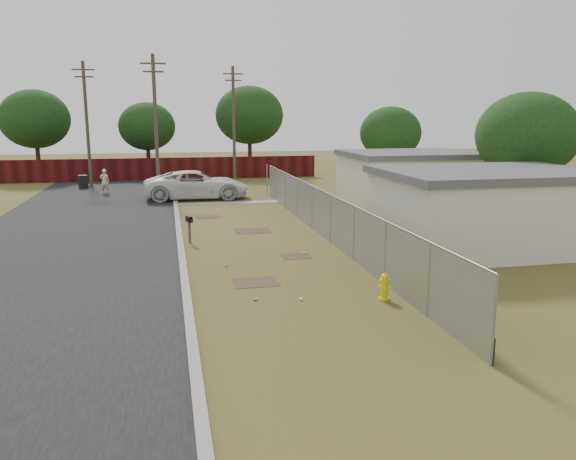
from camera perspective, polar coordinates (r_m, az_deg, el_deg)
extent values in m
plane|color=brown|center=(22.71, -3.23, -1.63)|extent=(120.00, 120.00, 0.00)
cube|color=black|center=(30.57, -19.68, 1.16)|extent=(9.00, 60.00, 0.02)
cube|color=#A09C95|center=(30.28, -11.23, 1.62)|extent=(0.25, 60.00, 0.12)
cube|color=#A09C95|center=(33.91, -6.27, 2.75)|extent=(6.20, 1.00, 0.03)
cylinder|color=gray|center=(12.51, 20.21, -8.68)|extent=(0.06, 0.06, 2.00)
cylinder|color=gray|center=(14.99, 14.12, -4.97)|extent=(0.06, 0.06, 2.00)
cylinder|color=gray|center=(17.62, 9.85, -2.31)|extent=(0.06, 0.06, 2.00)
cylinder|color=gray|center=(20.36, 6.71, -0.35)|extent=(0.06, 0.06, 2.00)
cylinder|color=gray|center=(23.17, 4.33, 1.15)|extent=(0.06, 0.06, 2.00)
cylinder|color=gray|center=(26.02, 2.47, 2.32)|extent=(0.06, 0.06, 2.00)
cylinder|color=gray|center=(28.90, 0.97, 3.26)|extent=(0.06, 0.06, 2.00)
cylinder|color=gray|center=(31.80, -0.25, 4.02)|extent=(0.06, 0.06, 2.00)
cylinder|color=gray|center=(34.71, -1.28, 4.66)|extent=(0.06, 0.06, 2.00)
cylinder|color=gray|center=(37.65, -2.14, 5.19)|extent=(0.06, 0.06, 2.00)
cylinder|color=gray|center=(23.96, 3.69, 3.93)|extent=(0.04, 26.00, 0.04)
cube|color=gray|center=(24.11, 3.66, 1.57)|extent=(0.01, 26.00, 2.00)
cube|color=black|center=(24.26, 3.78, -0.05)|extent=(0.03, 26.00, 0.60)
cube|color=#49100F|center=(47.11, -15.34, 5.95)|extent=(30.00, 0.12, 1.80)
cylinder|color=brown|center=(37.86, -13.27, 10.24)|extent=(0.24, 0.24, 9.00)
cube|color=brown|center=(37.99, -13.56, 16.13)|extent=(1.60, 0.10, 0.10)
cube|color=brown|center=(37.95, -13.52, 15.38)|extent=(1.30, 0.10, 0.10)
cylinder|color=brown|center=(44.21, -19.74, 10.03)|extent=(0.24, 0.24, 9.00)
cube|color=brown|center=(44.32, -20.09, 15.06)|extent=(1.60, 0.10, 0.10)
cube|color=brown|center=(44.29, -20.05, 14.42)|extent=(1.30, 0.10, 0.10)
cylinder|color=brown|center=(46.17, -5.53, 10.68)|extent=(0.24, 0.24, 9.00)
cube|color=brown|center=(46.27, -5.62, 15.51)|extent=(1.60, 0.10, 0.10)
cube|color=brown|center=(46.24, -5.61, 14.89)|extent=(1.30, 0.10, 0.10)
cube|color=beige|center=(23.70, 19.58, 1.73)|extent=(8.00, 6.00, 2.80)
cube|color=#4F4F54|center=(23.50, 19.84, 5.45)|extent=(8.32, 6.24, 0.30)
cube|color=beige|center=(34.04, 12.07, 4.94)|extent=(7.00, 6.00, 2.80)
cube|color=#4F4F54|center=(33.90, 12.19, 7.55)|extent=(7.28, 6.24, 0.30)
cylinder|color=#352218|center=(52.06, -24.04, 6.69)|extent=(0.36, 0.36, 3.30)
ellipsoid|color=black|center=(51.94, -24.33, 10.23)|extent=(5.70, 5.70, 4.84)
cylinder|color=#352218|center=(52.01, -13.99, 7.10)|extent=(0.36, 0.36, 2.86)
ellipsoid|color=black|center=(51.88, -14.14, 10.18)|extent=(4.94, 4.94, 4.20)
cylinder|color=#352218|center=(51.49, -3.89, 7.74)|extent=(0.36, 0.36, 3.52)
ellipsoid|color=black|center=(51.38, -3.95, 11.57)|extent=(6.08, 6.08, 5.17)
cylinder|color=#352218|center=(43.26, 10.24, 6.27)|extent=(0.36, 0.36, 2.64)
ellipsoid|color=black|center=(43.10, 10.37, 9.69)|extent=(4.56, 4.56, 3.88)
cylinder|color=#352218|center=(30.56, 22.72, 3.63)|extent=(0.36, 0.36, 2.86)
ellipsoid|color=black|center=(30.34, 23.13, 8.86)|extent=(4.94, 4.94, 4.20)
cylinder|color=yellow|center=(16.40, 9.71, -6.89)|extent=(0.42, 0.42, 0.06)
cylinder|color=yellow|center=(16.32, 9.74, -5.95)|extent=(0.30, 0.30, 0.55)
cylinder|color=yellow|center=(16.24, 9.78, -5.03)|extent=(0.38, 0.38, 0.05)
sphere|color=yellow|center=(16.22, 9.78, -4.77)|extent=(0.28, 0.28, 0.22)
cylinder|color=yellow|center=(16.19, 9.80, -4.38)|extent=(0.05, 0.05, 0.06)
cylinder|color=yellow|center=(16.30, 9.28, -5.71)|extent=(0.13, 0.13, 0.10)
cylinder|color=yellow|center=(16.30, 10.22, -5.74)|extent=(0.13, 0.13, 0.10)
cylinder|color=yellow|center=(16.17, 9.74, -5.86)|extent=(0.17, 0.16, 0.13)
cube|color=brown|center=(23.54, -9.97, -0.15)|extent=(0.10, 0.10, 0.93)
cube|color=black|center=(23.45, -10.01, 1.03)|extent=(0.29, 0.48, 0.17)
cylinder|color=black|center=(23.43, -10.02, 1.23)|extent=(0.29, 0.48, 0.17)
cube|color=red|center=(23.22, -9.82, 0.93)|extent=(0.03, 0.04, 0.09)
imported|color=silver|center=(35.81, -9.25, 4.55)|extent=(6.46, 2.99, 1.79)
imported|color=beige|center=(39.80, -18.13, 4.73)|extent=(0.62, 0.41, 1.66)
cube|color=black|center=(43.32, -20.09, 4.59)|extent=(0.73, 0.73, 0.89)
cube|color=black|center=(43.27, -20.13, 5.20)|extent=(0.80, 0.80, 0.07)
cylinder|color=black|center=(43.16, -19.61, 4.13)|extent=(0.11, 0.19, 0.18)
cylinder|color=silver|center=(16.11, 1.34, -7.02)|extent=(0.11, 0.12, 0.07)
cylinder|color=#B8B8BD|center=(19.75, -6.27, -3.58)|extent=(0.09, 0.11, 0.07)
cylinder|color=silver|center=(21.35, 1.62, -2.36)|extent=(0.11, 0.08, 0.07)
cylinder|color=#B8B8BD|center=(16.12, -3.33, -7.04)|extent=(0.11, 0.08, 0.07)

